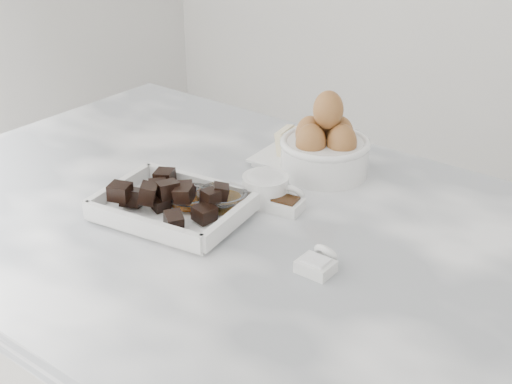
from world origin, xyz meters
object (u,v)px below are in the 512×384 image
(sugar_ramekin, at_px, (266,188))
(zest_bowl, at_px, (191,201))
(honey_bowl, at_px, (222,202))
(butter_plate, at_px, (298,152))
(salt_spoon, at_px, (318,263))
(egg_bowl, at_px, (325,147))
(vanilla_spoon, at_px, (287,202))
(chocolate_dish, at_px, (173,202))

(sugar_ramekin, relative_size, zest_bowl, 0.99)
(sugar_ramekin, distance_m, honey_bowl, 0.08)
(butter_plate, distance_m, zest_bowl, 0.26)
(salt_spoon, bearing_deg, egg_bowl, 121.54)
(sugar_ramekin, bearing_deg, vanilla_spoon, -0.73)
(egg_bowl, relative_size, honey_bowl, 1.91)
(egg_bowl, bearing_deg, chocolate_dish, -109.97)
(honey_bowl, bearing_deg, vanilla_spoon, 43.22)
(salt_spoon, bearing_deg, butter_plate, 129.29)
(chocolate_dish, relative_size, egg_bowl, 1.57)
(chocolate_dish, height_order, salt_spoon, chocolate_dish)
(sugar_ramekin, height_order, egg_bowl, egg_bowl)
(butter_plate, xyz_separation_m, zest_bowl, (-0.03, -0.26, -0.00))
(butter_plate, bearing_deg, salt_spoon, -50.71)
(vanilla_spoon, height_order, salt_spoon, vanilla_spoon)
(zest_bowl, bearing_deg, sugar_ramekin, 53.52)
(egg_bowl, height_order, honey_bowl, egg_bowl)
(vanilla_spoon, bearing_deg, zest_bowl, -140.09)
(egg_bowl, xyz_separation_m, honey_bowl, (-0.05, -0.23, -0.03))
(butter_plate, relative_size, sugar_ramekin, 1.99)
(sugar_ramekin, height_order, honey_bowl, sugar_ramekin)
(honey_bowl, xyz_separation_m, vanilla_spoon, (0.08, 0.07, -0.01))
(chocolate_dish, height_order, butter_plate, chocolate_dish)
(butter_plate, distance_m, vanilla_spoon, 0.19)
(chocolate_dish, xyz_separation_m, butter_plate, (0.04, 0.29, -0.00))
(egg_bowl, xyz_separation_m, salt_spoon, (0.17, -0.27, -0.04))
(chocolate_dish, bearing_deg, butter_plate, 82.59)
(honey_bowl, distance_m, zest_bowl, 0.05)
(sugar_ramekin, distance_m, salt_spoon, 0.22)
(zest_bowl, bearing_deg, butter_plate, 84.51)
(chocolate_dish, bearing_deg, zest_bowl, 66.22)
(zest_bowl, bearing_deg, chocolate_dish, -113.78)
(zest_bowl, xyz_separation_m, salt_spoon, (0.26, -0.02, -0.01))
(sugar_ramekin, bearing_deg, honey_bowl, -113.65)
(chocolate_dish, distance_m, zest_bowl, 0.03)
(salt_spoon, bearing_deg, sugar_ramekin, 146.65)
(chocolate_dish, distance_m, egg_bowl, 0.30)
(chocolate_dish, height_order, vanilla_spoon, chocolate_dish)
(chocolate_dish, height_order, honey_bowl, chocolate_dish)
(chocolate_dish, bearing_deg, vanilla_spoon, 44.25)
(egg_bowl, xyz_separation_m, vanilla_spoon, (0.03, -0.15, -0.04))
(butter_plate, relative_size, honey_bowl, 1.81)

